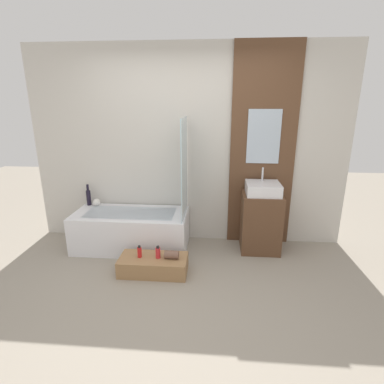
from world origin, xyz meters
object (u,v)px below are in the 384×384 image
Objects in this scene: vase_tall_dark at (89,197)px; bottle_soap_secondary at (158,253)px; wooden_step_bench at (153,265)px; sink at (263,188)px; bathtub at (132,230)px; vase_round_light at (97,202)px; bottle_soap_primary at (140,252)px.

vase_tall_dark is 1.46m from bottle_soap_secondary.
sink reaches higher than wooden_step_bench.
bathtub is 0.76m from bottle_soap_secondary.
wooden_step_bench is 2.60× the size of vase_tall_dark.
bottle_soap_secondary reaches higher than wooden_step_bench.
bathtub is at bearing -177.06° from sink.
vase_tall_dark is 0.14m from vase_round_light.
vase_round_light reaches higher than bathtub.
wooden_step_bench is 1.63m from sink.
vase_tall_dark is 2.04× the size of bottle_soap_secondary.
bottle_soap_primary is at bearing -66.43° from bathtub.
wooden_step_bench is at bearing -55.23° from bathtub.
bathtub is at bearing -23.30° from vase_round_light.
bottle_soap_primary is at bearing -45.95° from vase_round_light.
bathtub is 1.80m from sink.
vase_tall_dark is at bearing 141.62° from wooden_step_bench.
wooden_step_bench is 0.22m from bottle_soap_primary.
bottle_soap_secondary is at bearing -51.66° from bathtub.
bottle_soap_secondary is (0.06, 0.00, 0.16)m from wooden_step_bench.
bottle_soap_secondary is (1.02, -0.83, -0.29)m from vase_round_light.
sink is (1.28, 0.69, 0.74)m from wooden_step_bench.
wooden_step_bench is 5.44× the size of bottle_soap_primary.
bathtub reaches higher than bottle_soap_primary.
sink reaches higher than bathtub.
wooden_step_bench is 1.35m from vase_round_light.
bathtub is 0.74m from wooden_step_bench.
bathtub is at bearing -21.05° from vase_tall_dark.
wooden_step_bench is (0.42, -0.60, -0.15)m from bathtub.
bathtub is at bearing 113.57° from bottle_soap_primary.
vase_tall_dark is 1.31m from bottle_soap_primary.
wooden_step_bench is 7.68× the size of vase_round_light.
bottle_soap_primary is 0.21m from bottle_soap_secondary.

